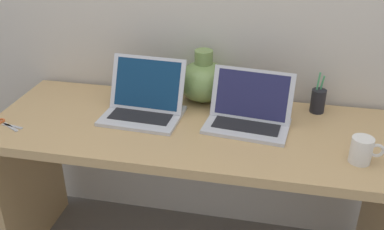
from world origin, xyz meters
name	(u,v)px	position (x,y,z in m)	size (l,w,h in m)	color
desk	(192,157)	(0.00, 0.00, 0.60)	(1.68, 0.63, 0.75)	tan
laptop_left	(145,101)	(-0.22, 0.07, 0.81)	(0.34, 0.27, 0.23)	silver
laptop_right	(249,111)	(0.23, 0.06, 0.81)	(0.36, 0.26, 0.22)	silver
green_vase	(203,80)	(0.00, 0.25, 0.85)	(0.23, 0.23, 0.24)	#75934C
coffee_mug	(362,150)	(0.64, -0.14, 0.80)	(0.12, 0.08, 0.10)	white
pen_cup	(318,100)	(0.51, 0.24, 0.81)	(0.06, 0.06, 0.18)	black
scissors	(3,123)	(-0.77, -0.15, 0.76)	(0.15, 0.09, 0.01)	#B7B7BC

